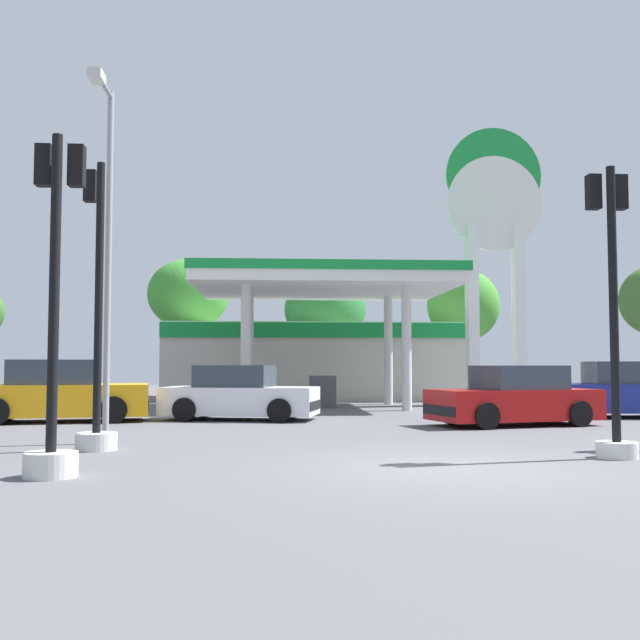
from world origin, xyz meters
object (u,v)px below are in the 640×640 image
car_1 (239,395)px  tree_1 (189,295)px  traffic_signal_1 (96,361)px  corner_streetlamp (106,227)px  tree_2 (325,310)px  traffic_signal_2 (54,352)px  car_2 (59,394)px  car_3 (622,392)px  car_0 (515,398)px  station_pole_sign (494,231)px  traffic_signal_3 (613,333)px  tree_3 (463,306)px

car_1 → tree_1: (-3.13, 15.73, 4.17)m
traffic_signal_1 → corner_streetlamp: bearing=94.0°
tree_2 → corner_streetlamp: 23.68m
traffic_signal_2 → car_2: bearing=105.1°
tree_1 → corner_streetlamp: bearing=-87.7°
car_3 → car_0: bearing=-146.2°
traffic_signal_2 → station_pole_sign: bearing=56.8°
traffic_signal_2 → corner_streetlamp: 4.68m
traffic_signal_1 → tree_2: (5.71, 23.85, 2.66)m
traffic_signal_1 → traffic_signal_3: bearing=-10.7°
station_pole_sign → car_2: 16.77m
car_2 → tree_2: tree_2 is taller
car_1 → corner_streetlamp: corner_streetlamp is taller
tree_2 → car_2: bearing=-115.4°
station_pole_sign → traffic_signal_2: size_ratio=2.27×
traffic_signal_1 → tree_3: (12.43, 22.70, 2.83)m
car_0 → tree_1: bearing=118.8°
car_3 → tree_3: tree_3 is taller
traffic_signal_1 → tree_1: (-0.94, 22.73, 3.29)m
traffic_signal_3 → corner_streetlamp: 9.19m
tree_3 → traffic_signal_3: bearing=-99.1°
car_0 → station_pole_sign: bearing=75.6°
car_1 → traffic_signal_1: 7.39m
car_1 → traffic_signal_1: size_ratio=0.86×
car_1 → car_2: (-4.67, -0.38, 0.07)m
car_3 → corner_streetlamp: corner_streetlamp is taller
traffic_signal_2 → traffic_signal_1: bearing=92.9°
car_2 → traffic_signal_1: size_ratio=0.94×
traffic_signal_2 → car_1: bearing=78.6°
corner_streetlamp → station_pole_sign: bearing=49.0°
tree_1 → corner_streetlamp: 21.88m
car_2 → corner_streetlamp: size_ratio=0.70×
traffic_signal_2 → traffic_signal_3: bearing=10.2°
traffic_signal_3 → tree_2: bearing=96.3°
tree_3 → tree_2: bearing=170.4°
traffic_signal_1 → traffic_signal_2: 3.13m
car_3 → traffic_signal_1: bearing=-150.5°
tree_3 → car_3: bearing=-88.0°
car_0 → tree_2: size_ratio=0.74×
station_pole_sign → traffic_signal_2: (-11.24, -17.19, -4.84)m
traffic_signal_1 → traffic_signal_2: size_ratio=1.10×
tree_1 → tree_3: size_ratio=1.07×
corner_streetlamp → traffic_signal_3: bearing=-16.2°
station_pole_sign → car_1: station_pole_sign is taller
tree_3 → corner_streetlamp: size_ratio=0.91×
car_1 → tree_1: tree_1 is taller
tree_1 → tree_3: bearing=-0.1°
car_1 → tree_1: bearing=101.3°
station_pole_sign → traffic_signal_3: size_ratio=2.22×
car_1 → tree_1: size_ratio=0.67×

